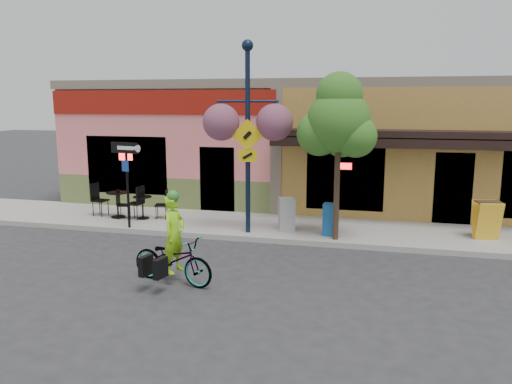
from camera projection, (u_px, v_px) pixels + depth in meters
ground at (287, 250)px, 12.87m from camera, size 90.00×90.00×0.00m
sidewalk at (299, 228)px, 14.77m from camera, size 24.00×3.00×0.15m
curb at (291, 242)px, 13.39m from camera, size 24.00×0.12×0.15m
building at (322, 141)px, 19.63m from camera, size 18.20×8.20×4.50m
bicycle at (173, 260)px, 10.49m from camera, size 2.04×1.09×1.02m
cyclist_rider at (174, 246)px, 10.42m from camera, size 0.52×0.67×1.64m
lamp_post at (248, 139)px, 13.60m from camera, size 1.77×0.98×5.26m
one_way_sign at (128, 185)px, 14.37m from camera, size 0.98×0.41×2.49m
cafe_set_left at (117, 201)px, 15.76m from camera, size 1.87×1.10×1.06m
cafe_set_right at (143, 204)px, 15.60m from camera, size 1.70×1.15×0.93m
newspaper_box_blue at (331, 219)px, 13.69m from camera, size 0.42×0.38×0.89m
newspaper_box_grey at (287, 214)px, 14.22m from camera, size 0.54×0.51×0.93m
street_tree at (338, 157)px, 12.96m from camera, size 1.89×1.89×4.44m
sandwich_board at (490, 222)px, 13.11m from camera, size 0.70×0.57×1.04m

